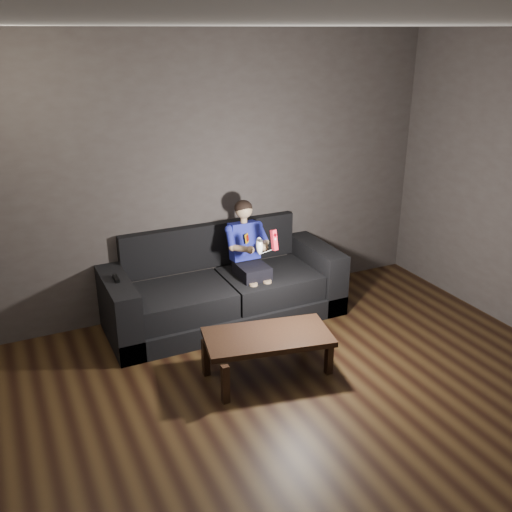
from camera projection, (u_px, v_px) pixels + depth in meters
floor at (334, 451)px, 3.89m from camera, size 5.00×5.00×0.00m
back_wall at (200, 177)px, 5.49m from camera, size 5.00×0.04×2.70m
ceiling at (361, 25)px, 2.89m from camera, size 5.00×5.00×0.02m
sofa at (222, 289)px, 5.62m from camera, size 2.29×0.99×0.88m
child at (248, 248)px, 5.51m from camera, size 0.41×0.51×1.02m
wii_remote_red at (274, 240)px, 5.14m from camera, size 0.06×0.08×0.19m
nunchuk_white at (259, 246)px, 5.10m from camera, size 0.09×0.11×0.16m
wii_remote_black at (116, 278)px, 5.01m from camera, size 0.04×0.15×0.03m
coffee_table at (268, 340)px, 4.64m from camera, size 1.10×0.70×0.37m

